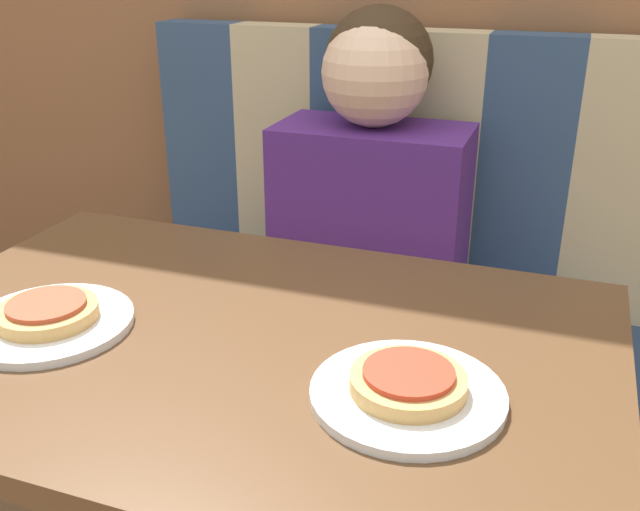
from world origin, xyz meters
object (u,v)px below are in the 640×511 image
pizza_left (47,311)px  plate_left (49,323)px  plate_right (408,394)px  pizza_right (408,381)px  person (373,174)px

pizza_left → plate_left: bearing=0.0°
plate_left → plate_right: 0.50m
plate_left → pizza_left: size_ratio=1.67×
pizza_left → plate_right: bearing=0.0°
plate_left → pizza_left: 0.02m
plate_left → pizza_right: (0.50, 0.00, 0.02)m
plate_left → pizza_left: pizza_left is taller
person → plate_right: person is taller
pizza_left → pizza_right: 0.50m
person → pizza_right: (0.25, -0.74, -0.01)m
person → plate_right: bearing=-71.2°
plate_left → person: bearing=71.2°
person → plate_left: 0.78m
person → plate_left: (-0.25, -0.74, -0.03)m
pizza_right → plate_right: bearing=0.0°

